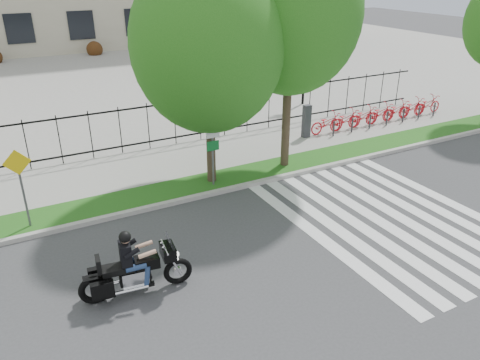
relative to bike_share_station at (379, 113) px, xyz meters
name	(u,v)px	position (x,y,z in m)	size (l,w,h in m)	color
ground	(257,258)	(-11.20, -7.20, -0.63)	(120.00, 120.00, 0.00)	#3A3A3D
curb	(198,197)	(-11.20, -3.10, -0.56)	(60.00, 0.20, 0.15)	#A29F98
grass_verge	(188,187)	(-11.20, -2.25, -0.56)	(60.00, 1.50, 0.15)	#1F5515
sidewalk	(164,164)	(-11.20, 0.25, -0.56)	(60.00, 3.50, 0.15)	gray
plaza	(78,79)	(-11.20, 17.80, -0.58)	(80.00, 34.00, 0.10)	gray
crosswalk_stripes	(387,217)	(-6.38, -7.20, -0.63)	(5.70, 8.00, 0.01)	silver
iron_fence	(148,126)	(-11.20, 2.00, 0.52)	(30.00, 0.06, 2.00)	black
lamp_post_right	(306,48)	(-1.20, 4.80, 2.57)	(1.06, 0.70, 4.25)	black
street_tree_1	(208,44)	(-10.26, -2.25, 4.39)	(5.10, 5.10, 7.81)	#3B2E20
street_tree_2	(291,13)	(-7.07, -2.25, 5.21)	(4.98, 4.98, 8.57)	#3B2E20
bike_share_station	(379,113)	(0.00, 0.00, 0.00)	(8.89, 0.86, 1.50)	#2D2D33
sign_pole_regulatory	(213,143)	(-10.35, -2.62, 1.11)	(0.50, 0.09, 2.50)	#59595B
sign_pole_warning	(20,178)	(-16.53, -2.62, 1.11)	(0.78, 0.09, 2.49)	#59595B
motorcycle_rider	(135,269)	(-14.55, -7.08, 0.08)	(2.78, 0.94, 2.15)	black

